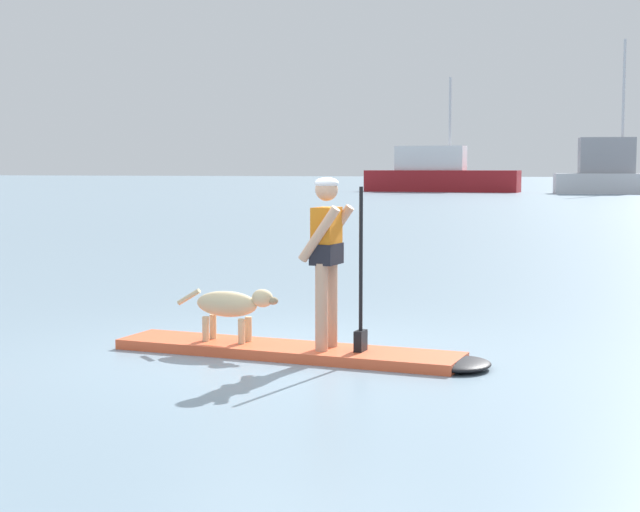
{
  "coord_description": "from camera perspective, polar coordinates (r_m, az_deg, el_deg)",
  "views": [
    {
      "loc": [
        3.46,
        -8.76,
        1.84
      ],
      "look_at": [
        0.0,
        1.0,
        0.9
      ],
      "focal_mm": 54.45,
      "sensor_mm": 36.0,
      "label": 1
    }
  ],
  "objects": [
    {
      "name": "person_paddler",
      "position": [
        9.28,
        0.48,
        0.37
      ],
      "size": [
        0.61,
        0.49,
        1.65
      ],
      "color": "tan",
      "rests_on": "paddleboard"
    },
    {
      "name": "moored_boat_port",
      "position": [
        72.91,
        16.78,
        4.71
      ],
      "size": [
        8.84,
        4.15,
        10.95
      ],
      "color": "silver",
      "rests_on": "ground_plane"
    },
    {
      "name": "paddleboard",
      "position": [
        9.5,
        -0.72,
        -5.68
      ],
      "size": [
        3.81,
        0.85,
        0.1
      ],
      "color": "#E55933",
      "rests_on": "ground_plane"
    },
    {
      "name": "dog",
      "position": [
        9.78,
        -5.23,
        -2.91
      ],
      "size": [
        1.14,
        0.25,
        0.55
      ],
      "color": "#CCB78C",
      "rests_on": "paddleboard"
    },
    {
      "name": "ground_plane",
      "position": [
        9.6,
        -2.0,
        -5.87
      ],
      "size": [
        400.0,
        400.0,
        0.0
      ],
      "primitive_type": "plane",
      "color": "gray"
    },
    {
      "name": "moored_boat_center",
      "position": [
        76.27,
        6.99,
        4.78
      ],
      "size": [
        11.92,
        2.63,
        8.82
      ],
      "color": "maroon",
      "rests_on": "ground_plane"
    }
  ]
}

